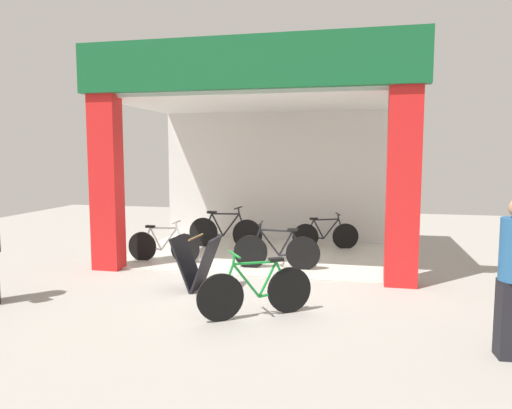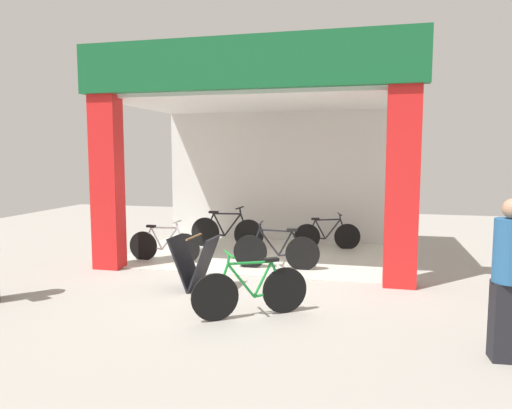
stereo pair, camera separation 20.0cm
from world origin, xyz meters
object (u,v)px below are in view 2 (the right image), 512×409
(sandwich_board_sign, at_px, (194,263))
(bicycle_inside_3, at_px, (164,245))
(bicycle_inside_0, at_px, (327,235))
(bicycle_inside_2, at_px, (276,251))
(bicycle_parked_0, at_px, (251,291))
(pedestrian_1, at_px, (509,278))
(bicycle_inside_1, at_px, (226,232))

(sandwich_board_sign, bearing_deg, bicycle_inside_3, 127.80)
(bicycle_inside_0, xyz_separation_m, bicycle_inside_2, (-0.72, -2.03, 0.03))
(bicycle_parked_0, xyz_separation_m, sandwich_board_sign, (-1.18, 1.03, 0.07))
(pedestrian_1, bearing_deg, sandwich_board_sign, 157.43)
(sandwich_board_sign, distance_m, pedestrian_1, 4.38)
(bicycle_inside_0, bearing_deg, sandwich_board_sign, -115.73)
(bicycle_inside_3, bearing_deg, bicycle_inside_2, -2.29)
(bicycle_inside_2, relative_size, sandwich_board_sign, 1.87)
(bicycle_parked_0, bearing_deg, bicycle_inside_1, 111.37)
(bicycle_inside_2, bearing_deg, bicycle_inside_0, 70.55)
(bicycle_inside_0, xyz_separation_m, bicycle_inside_3, (-2.96, -1.94, 0.00))
(bicycle_inside_2, distance_m, bicycle_inside_3, 2.25)
(bicycle_inside_0, height_order, sandwich_board_sign, sandwich_board_sign)
(bicycle_inside_1, xyz_separation_m, bicycle_parked_0, (1.64, -4.20, -0.03))
(bicycle_parked_0, bearing_deg, bicycle_inside_0, 83.34)
(bicycle_inside_0, xyz_separation_m, bicycle_parked_0, (-0.53, -4.58, 0.02))
(bicycle_inside_2, distance_m, pedestrian_1, 4.43)
(bicycle_inside_1, relative_size, bicycle_inside_2, 1.08)
(bicycle_inside_1, distance_m, bicycle_inside_2, 2.20)
(bicycle_inside_3, height_order, sandwich_board_sign, sandwich_board_sign)
(bicycle_inside_1, distance_m, bicycle_inside_3, 1.75)
(bicycle_inside_3, distance_m, bicycle_parked_0, 3.58)
(bicycle_inside_1, bearing_deg, bicycle_inside_0, 9.85)
(bicycle_inside_0, xyz_separation_m, pedestrian_1, (2.31, -5.22, 0.53))
(bicycle_inside_2, height_order, bicycle_inside_3, bicycle_inside_2)
(bicycle_inside_1, distance_m, pedestrian_1, 6.62)
(bicycle_inside_3, height_order, pedestrian_1, pedestrian_1)
(bicycle_inside_2, bearing_deg, bicycle_parked_0, -85.91)
(bicycle_inside_1, bearing_deg, bicycle_parked_0, -68.63)
(bicycle_inside_2, relative_size, bicycle_parked_0, 1.18)
(pedestrian_1, bearing_deg, bicycle_inside_0, 113.88)
(bicycle_inside_1, bearing_deg, bicycle_inside_2, -48.48)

